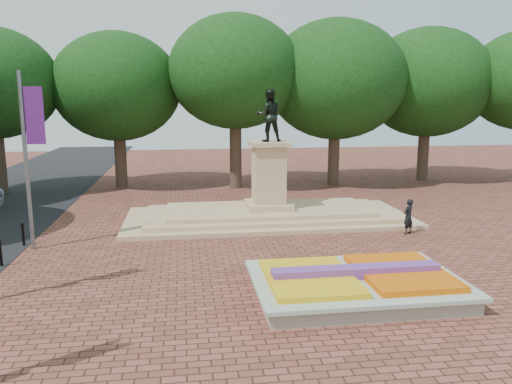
# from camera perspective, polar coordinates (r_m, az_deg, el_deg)

# --- Properties ---
(ground) EXTENTS (90.00, 90.00, 0.00)m
(ground) POSITION_cam_1_polar(r_m,az_deg,el_deg) (17.44, 5.93, -9.33)
(ground) COLOR brown
(ground) RESTS_ON ground
(flower_bed) EXTENTS (6.30, 4.30, 0.91)m
(flower_bed) POSITION_cam_1_polar(r_m,az_deg,el_deg) (15.80, 11.43, -10.16)
(flower_bed) COLOR gray
(flower_bed) RESTS_ON ground
(monument) EXTENTS (14.00, 6.00, 6.40)m
(monument) POSITION_cam_1_polar(r_m,az_deg,el_deg) (24.75, 1.44, -1.20)
(monument) COLOR tan
(monument) RESTS_ON ground
(tree_row_back) EXTENTS (44.80, 8.80, 10.43)m
(tree_row_back) POSITION_cam_1_polar(r_m,az_deg,el_deg) (34.50, 2.53, 11.77)
(tree_row_back) COLOR #37261E
(tree_row_back) RESTS_ON ground
(pedestrian) EXTENTS (0.69, 0.63, 1.58)m
(pedestrian) POSITION_cam_1_polar(r_m,az_deg,el_deg) (23.19, 17.00, -2.69)
(pedestrian) COLOR black
(pedestrian) RESTS_ON ground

